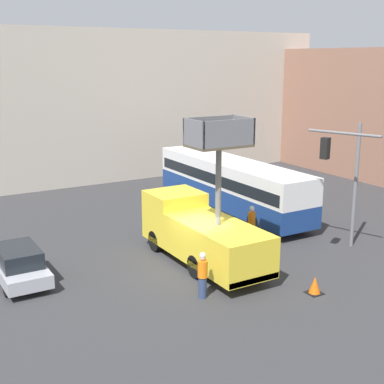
% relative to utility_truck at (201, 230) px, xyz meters
% --- Properties ---
extents(ground_plane, '(120.00, 120.00, 0.00)m').
position_rel_utility_truck_xyz_m(ground_plane, '(-0.76, -0.60, -1.51)').
color(ground_plane, '#333335').
extents(building_backdrop_far, '(44.00, 10.00, 10.91)m').
position_rel_utility_truck_xyz_m(building_backdrop_far, '(-0.76, 21.79, 3.94)').
color(building_backdrop_far, '#BCB2A3').
rests_on(building_backdrop_far, ground_plane).
extents(utility_truck, '(2.44, 7.42, 6.57)m').
position_rel_utility_truck_xyz_m(utility_truck, '(0.00, 0.00, 0.00)').
color(utility_truck, yellow).
rests_on(utility_truck, ground_plane).
extents(city_bus, '(2.61, 12.44, 3.04)m').
position_rel_utility_truck_xyz_m(city_bus, '(5.87, 6.17, 0.28)').
color(city_bus, navy).
rests_on(city_bus, ground_plane).
extents(traffic_light_pole, '(3.51, 3.25, 5.98)m').
position_rel_utility_truck_xyz_m(traffic_light_pole, '(6.25, -2.26, 2.55)').
color(traffic_light_pole, slate).
rests_on(traffic_light_pole, ground_plane).
extents(road_worker_near_truck, '(0.38, 0.38, 1.83)m').
position_rel_utility_truck_xyz_m(road_worker_near_truck, '(-1.83, -3.09, -0.60)').
color(road_worker_near_truck, navy).
rests_on(road_worker_near_truck, ground_plane).
extents(road_worker_directing, '(0.38, 0.38, 1.80)m').
position_rel_utility_truck_xyz_m(road_worker_directing, '(3.69, 1.22, -0.61)').
color(road_worker_directing, navy).
rests_on(road_worker_directing, ground_plane).
extents(traffic_cone_near_truck, '(0.59, 0.59, 0.68)m').
position_rel_utility_truck_xyz_m(traffic_cone_near_truck, '(2.11, -4.99, -1.19)').
color(traffic_cone_near_truck, black).
rests_on(traffic_cone_near_truck, ground_plane).
extents(parked_car_curbside, '(1.73, 4.35, 1.48)m').
position_rel_utility_truck_xyz_m(parked_car_curbside, '(-7.46, 2.10, -0.77)').
color(parked_car_curbside, '#A8A8B2').
rests_on(parked_car_curbside, ground_plane).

